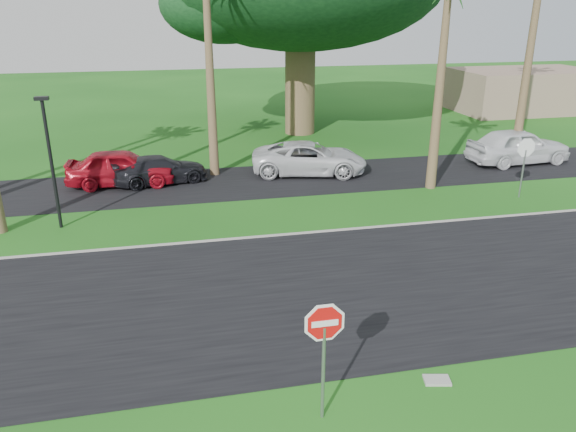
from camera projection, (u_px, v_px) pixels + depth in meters
The scene contains 13 objects.
ground at pixel (269, 336), 13.52m from camera, with size 120.00×120.00×0.00m, color #164C13.
road at pixel (256, 296), 15.35m from camera, with size 120.00×8.00×0.02m, color black.
parking_strip at pixel (218, 184), 24.94m from camera, with size 120.00×5.00×0.02m, color black.
curb at pixel (237, 239), 19.04m from camera, with size 120.00×0.12×0.06m, color gray.
stop_sign_near at pixel (324, 338), 10.25m from camera, with size 1.05×0.07×2.62m.
stop_sign_far at pixel (525, 156), 22.59m from camera, with size 1.05×0.07×2.62m.
streetlight_right at pixel (50, 155), 19.16m from camera, with size 0.45×0.25×4.64m.
building_far at pixel (524, 90), 41.51m from camera, with size 10.00×6.00×3.00m, color gray.
car_red at pixel (122, 168), 24.47m from camera, with size 1.88×4.67×1.59m, color #A60D1C.
car_dark at pixel (160, 170), 24.82m from camera, with size 1.71×4.20×1.22m, color black.
car_minivan at pixel (309, 159), 26.15m from camera, with size 2.45×5.31×1.48m, color silver.
car_pickup at pixel (518, 146), 27.82m from camera, with size 2.07×5.14×1.75m, color white.
utility_slab at pixel (437, 380), 11.88m from camera, with size 0.55×0.35×0.06m, color #9A9A92.
Camera 1 is at (-2.01, -11.45, 7.50)m, focal length 35.00 mm.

